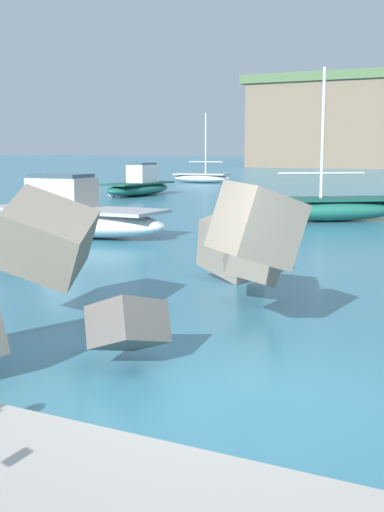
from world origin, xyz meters
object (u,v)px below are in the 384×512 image
object	(u,v)px
boat_far_left	(139,185)
mooring_buoy_middle	(112,194)
boat_near_right	(202,177)
boat_mid_right	(73,216)
boat_far_right	(331,208)

from	to	relation	value
boat_far_left	mooring_buoy_middle	distance (m)	2.15
boat_near_right	boat_far_left	distance (m)	14.78
boat_near_right	boat_far_left	world-z (taller)	boat_near_right
boat_mid_right	boat_far_left	bearing A→B (deg)	115.55
boat_far_left	boat_far_right	size ratio (longest dim) A/B	1.01
boat_mid_right	boat_far_right	xyz separation A→B (m)	(5.70, 7.87, -0.12)
boat_mid_right	mooring_buoy_middle	bearing A→B (deg)	120.10
boat_mid_right	mooring_buoy_middle	size ratio (longest dim) A/B	14.03
boat_near_right	boat_far_left	xyz separation A→B (m)	(3.35, -14.40, 0.15)
boat_near_right	mooring_buoy_middle	distance (m)	16.73
boat_near_right	boat_far_right	xyz separation A→B (m)	(16.76, -22.65, 0.07)
boat_mid_right	boat_far_right	size ratio (longest dim) A/B	1.13
boat_mid_right	boat_near_right	bearing A→B (deg)	109.92
mooring_buoy_middle	boat_near_right	bearing A→B (deg)	100.05
boat_far_left	boat_mid_right	bearing A→B (deg)	-64.45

